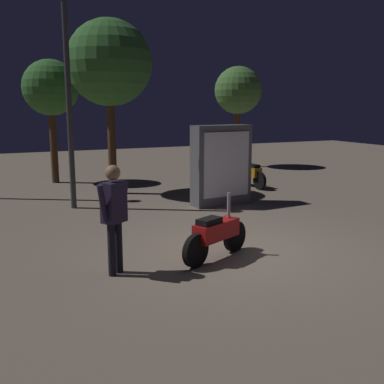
{
  "coord_description": "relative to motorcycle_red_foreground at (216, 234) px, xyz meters",
  "views": [
    {
      "loc": [
        -4.04,
        -6.95,
        2.6
      ],
      "look_at": [
        -0.54,
        0.71,
        1.0
      ],
      "focal_mm": 42.68,
      "sensor_mm": 36.0,
      "label": 1
    }
  ],
  "objects": [
    {
      "name": "ground_plane",
      "position": [
        0.54,
        0.3,
        -0.44
      ],
      "size": [
        40.0,
        40.0,
        0.0
      ],
      "primitive_type": "plane",
      "color": "#756656"
    },
    {
      "name": "motorcycle_red_foreground",
      "position": [
        0.0,
        0.0,
        0.0
      ],
      "size": [
        1.55,
        0.79,
        1.11
      ],
      "rotation": [
        0.0,
        0.0,
        0.44
      ],
      "color": "black",
      "rests_on": "ground_plane"
    },
    {
      "name": "motorcycle_orange_parked_left",
      "position": [
        4.24,
        5.81,
        0.0
      ],
      "size": [
        0.38,
        1.66,
        1.11
      ],
      "rotation": [
        0.0,
        0.0,
        1.65
      ],
      "color": "black",
      "rests_on": "ground_plane"
    },
    {
      "name": "person_rider_beside",
      "position": [
        -1.76,
        0.02,
        0.59
      ],
      "size": [
        0.61,
        0.44,
        1.72
      ],
      "rotation": [
        0.0,
        0.0,
        2.14
      ],
      "color": "black",
      "rests_on": "ground_plane"
    },
    {
      "name": "streetlamp_far",
      "position": [
        -1.5,
        5.05,
        2.97
      ],
      "size": [
        0.36,
        0.36,
        5.42
      ],
      "color": "#38383D",
      "rests_on": "ground_plane"
    },
    {
      "name": "tree_left_bg",
      "position": [
        6.42,
        10.37,
        2.75
      ],
      "size": [
        1.98,
        1.98,
        4.22
      ],
      "color": "#4C331E",
      "rests_on": "ground_plane"
    },
    {
      "name": "tree_center_bg",
      "position": [
        -0.04,
        6.59,
        3.34
      ],
      "size": [
        2.46,
        2.46,
        5.03
      ],
      "color": "#4C331E",
      "rests_on": "ground_plane"
    },
    {
      "name": "tree_right_bg",
      "position": [
        -1.34,
        9.32,
        2.7
      ],
      "size": [
        1.84,
        1.84,
        4.1
      ],
      "color": "#4C331E",
      "rests_on": "ground_plane"
    },
    {
      "name": "kiosk_billboard",
      "position": [
        2.16,
        3.86,
        0.61
      ],
      "size": [
        1.63,
        0.64,
        2.1
      ],
      "rotation": [
        0.0,
        0.0,
        3.21
      ],
      "color": "#595960",
      "rests_on": "ground_plane"
    }
  ]
}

